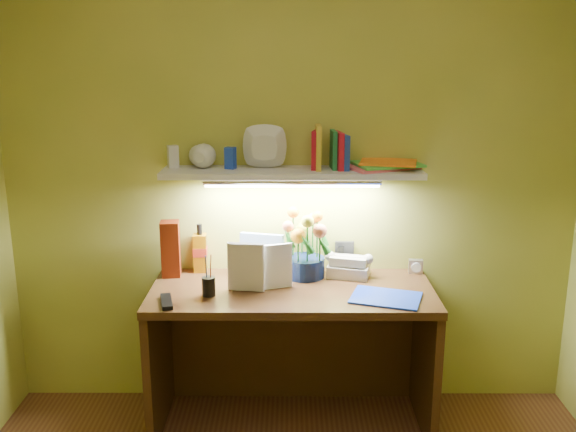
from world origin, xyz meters
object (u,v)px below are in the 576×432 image
object	(u,v)px
desk	(292,358)
desk_clock	(416,266)
telephone	(349,264)
whisky_bottle	(200,248)
flower_bouquet	(305,243)

from	to	relation	value
desk	desk_clock	distance (m)	0.81
desk_clock	desk	bearing A→B (deg)	-153.84
telephone	desk_clock	size ratio (longest dim) A/B	2.85
desk	whisky_bottle	distance (m)	0.75
desk_clock	whisky_bottle	bearing A→B (deg)	-174.53
desk	telephone	size ratio (longest dim) A/B	6.68
desk_clock	flower_bouquet	bearing A→B (deg)	-168.04
telephone	whisky_bottle	size ratio (longest dim) A/B	0.81
telephone	desk_clock	world-z (taller)	telephone
desk	telephone	bearing A→B (deg)	32.04
flower_bouquet	telephone	distance (m)	0.26
desk	flower_bouquet	distance (m)	0.59
desk_clock	whisky_bottle	distance (m)	1.14
desk_clock	whisky_bottle	xyz separation A→B (m)	(-1.14, 0.02, 0.09)
desk	desk_clock	world-z (taller)	desk_clock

